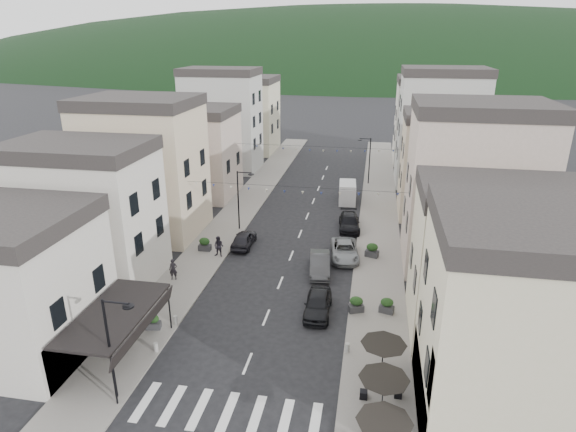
# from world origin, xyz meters

# --- Properties ---
(sidewalk_left) EXTENTS (4.00, 76.00, 0.12)m
(sidewalk_left) POSITION_xyz_m (-7.50, 32.00, 0.06)
(sidewalk_left) COLOR slate
(sidewalk_left) RESTS_ON ground
(sidewalk_right) EXTENTS (4.00, 76.00, 0.12)m
(sidewalk_right) POSITION_xyz_m (7.50, 32.00, 0.06)
(sidewalk_right) COLOR slate
(sidewalk_right) RESTS_ON ground
(hill_backdrop) EXTENTS (640.00, 360.00, 70.00)m
(hill_backdrop) POSITION_xyz_m (0.00, 300.00, 0.00)
(hill_backdrop) COLOR black
(hill_backdrop) RESTS_ON ground
(bistro_building) EXTENTS (10.00, 8.00, 10.00)m
(bistro_building) POSITION_xyz_m (14.50, 4.00, 5.00)
(bistro_building) COLOR beige
(bistro_building) RESTS_ON ground
(boutique_awning) EXTENTS (3.77, 7.50, 3.28)m
(boutique_awning) POSITION_xyz_m (-7.25, 5.00, 3.11)
(boutique_awning) COLOR black
(boutique_awning) RESTS_ON ground
(buildings_row_left) EXTENTS (10.20, 54.16, 14.00)m
(buildings_row_left) POSITION_xyz_m (-14.50, 37.75, 6.12)
(buildings_row_left) COLOR beige
(buildings_row_left) RESTS_ON ground
(buildings_row_right) EXTENTS (10.20, 54.16, 14.50)m
(buildings_row_right) POSITION_xyz_m (14.50, 36.59, 6.32)
(buildings_row_right) COLOR beige
(buildings_row_right) RESTS_ON ground
(cafe_terrace) EXTENTS (2.50, 8.10, 2.53)m
(cafe_terrace) POSITION_xyz_m (7.70, 2.80, 2.36)
(cafe_terrace) COLOR black
(cafe_terrace) RESTS_ON ground
(streetlamp_left_near) EXTENTS (1.70, 0.56, 6.00)m
(streetlamp_left_near) POSITION_xyz_m (-5.82, 2.00, 3.70)
(streetlamp_left_near) COLOR black
(streetlamp_left_near) RESTS_ON ground
(streetlamp_left_far) EXTENTS (1.70, 0.56, 6.00)m
(streetlamp_left_far) POSITION_xyz_m (-5.82, 26.00, 3.70)
(streetlamp_left_far) COLOR black
(streetlamp_left_far) RESTS_ON ground
(streetlamp_right_far) EXTENTS (1.70, 0.56, 6.00)m
(streetlamp_right_far) POSITION_xyz_m (5.82, 44.00, 3.70)
(streetlamp_right_far) COLOR black
(streetlamp_right_far) RESTS_ON ground
(bollards) EXTENTS (11.66, 10.26, 0.60)m
(bollards) POSITION_xyz_m (0.00, 5.50, 0.42)
(bollards) COLOR gray
(bollards) RESTS_ON ground
(bunting_near) EXTENTS (19.00, 0.28, 0.62)m
(bunting_near) POSITION_xyz_m (0.00, 22.00, 5.65)
(bunting_near) COLOR black
(bunting_near) RESTS_ON ground
(bunting_far) EXTENTS (19.00, 0.28, 0.62)m
(bunting_far) POSITION_xyz_m (0.00, 38.00, 5.65)
(bunting_far) COLOR black
(bunting_far) RESTS_ON ground
(parked_car_a) EXTENTS (1.85, 4.41, 1.49)m
(parked_car_a) POSITION_xyz_m (3.40, 12.20, 0.75)
(parked_car_a) COLOR black
(parked_car_a) RESTS_ON ground
(parked_car_b) EXTENTS (2.12, 4.71, 1.50)m
(parked_car_b) POSITION_xyz_m (2.81, 18.30, 0.75)
(parked_car_b) COLOR #313133
(parked_car_b) RESTS_ON ground
(parked_car_c) EXTENTS (2.93, 5.25, 1.39)m
(parked_car_c) POSITION_xyz_m (4.60, 21.40, 0.69)
(parked_car_c) COLOR gray
(parked_car_c) RESTS_ON ground
(parked_car_d) EXTENTS (2.44, 5.06, 1.42)m
(parked_car_d) POSITION_xyz_m (4.60, 28.05, 0.71)
(parked_car_d) COLOR black
(parked_car_d) RESTS_ON ground
(parked_car_e) EXTENTS (1.73, 4.21, 1.43)m
(parked_car_e) POSITION_xyz_m (-4.60, 22.22, 0.71)
(parked_car_e) COLOR black
(parked_car_e) RESTS_ON ground
(delivery_van) EXTENTS (2.18, 4.87, 2.28)m
(delivery_van) POSITION_xyz_m (3.84, 36.84, 1.12)
(delivery_van) COLOR #B9B8BB
(delivery_van) RESTS_ON ground
(pedestrian_a) EXTENTS (0.70, 0.54, 1.70)m
(pedestrian_a) POSITION_xyz_m (-8.28, 14.87, 0.97)
(pedestrian_a) COLOR black
(pedestrian_a) RESTS_ON sidewalk_left
(pedestrian_b) EXTENTS (0.98, 0.81, 1.85)m
(pedestrian_b) POSITION_xyz_m (-6.08, 19.51, 1.04)
(pedestrian_b) COLOR black
(pedestrian_b) RESTS_ON sidewalk_left
(planter_la) EXTENTS (1.02, 0.69, 1.06)m
(planter_la) POSITION_xyz_m (-6.91, 8.24, 0.63)
(planter_la) COLOR #313133
(planter_la) RESTS_ON sidewalk_left
(planter_lb) EXTENTS (1.09, 0.61, 1.21)m
(planter_lb) POSITION_xyz_m (-7.72, 20.48, 0.71)
(planter_lb) COLOR #2C2B2E
(planter_lb) RESTS_ON sidewalk_left
(planter_ra) EXTENTS (1.10, 0.79, 1.11)m
(planter_ra) POSITION_xyz_m (8.08, 12.94, 0.66)
(planter_ra) COLOR #2F2F32
(planter_ra) RESTS_ON sidewalk_right
(planter_rb) EXTENTS (1.18, 0.92, 1.16)m
(planter_rb) POSITION_xyz_m (6.00, 12.67, 0.68)
(planter_rb) COLOR #2D2D2F
(planter_rb) RESTS_ON sidewalk_right
(planter_rc) EXTENTS (1.25, 0.92, 1.25)m
(planter_rc) POSITION_xyz_m (6.93, 21.82, 0.73)
(planter_rc) COLOR #2E2E31
(planter_rc) RESTS_ON sidewalk_right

